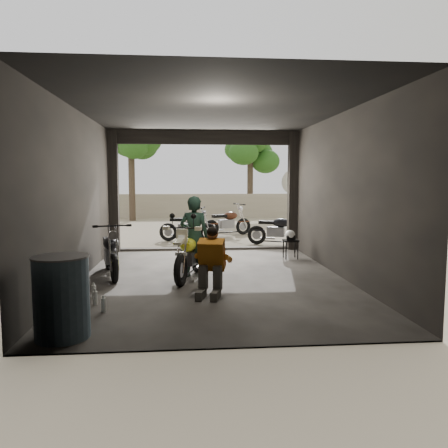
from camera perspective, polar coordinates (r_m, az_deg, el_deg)
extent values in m
plane|color=#7A6D56|center=(8.47, -1.45, -7.24)|extent=(80.00, 80.00, 0.00)
cube|color=#2D2B28|center=(8.47, -1.45, -7.18)|extent=(5.00, 7.00, 0.02)
plane|color=black|center=(8.35, -1.50, 14.67)|extent=(7.00, 7.00, 0.00)
cube|color=black|center=(4.77, 1.16, 2.08)|extent=(5.00, 0.02, 3.20)
cube|color=black|center=(8.48, -18.62, 3.39)|extent=(0.02, 7.00, 3.20)
cube|color=black|center=(8.78, 15.07, 3.57)|extent=(0.02, 7.00, 3.20)
cube|color=black|center=(11.77, -14.21, 4.10)|extent=(0.24, 0.24, 3.20)
cube|color=black|center=(11.98, 8.96, 4.24)|extent=(0.24, 0.24, 3.20)
cube|color=black|center=(11.72, -2.56, 11.22)|extent=(5.00, 0.16, 0.36)
cube|color=#2D2B28|center=(11.90, -2.52, -3.26)|extent=(5.00, 0.25, 0.08)
cube|color=gray|center=(22.28, -3.73, 2.40)|extent=(18.00, 0.30, 1.20)
cylinder|color=#382B1E|center=(20.88, -11.95, 5.34)|extent=(0.30, 0.30, 3.58)
ellipsoid|color=#1E4C14|center=(20.99, -12.08, 11.46)|extent=(2.20, 2.20, 3.14)
cylinder|color=#382B1E|center=(22.48, 3.43, 4.99)|extent=(0.30, 0.30, 3.20)
ellipsoid|color=#1E4C14|center=(22.55, 3.46, 10.08)|extent=(2.20, 2.20, 2.80)
imported|color=#162D24|center=(8.52, -3.90, -1.69)|extent=(0.67, 0.54, 1.61)
cube|color=black|center=(10.62, 8.70, -2.15)|extent=(0.34, 0.34, 0.04)
cylinder|color=black|center=(10.48, 8.11, -3.50)|extent=(0.03, 0.03, 0.46)
cylinder|color=black|center=(10.55, 9.62, -3.46)|extent=(0.03, 0.03, 0.46)
cylinder|color=black|center=(10.76, 7.76, -3.26)|extent=(0.03, 0.03, 0.46)
cylinder|color=black|center=(10.82, 9.24, -3.23)|extent=(0.03, 0.03, 0.46)
ellipsoid|color=white|center=(10.61, 8.62, -1.41)|extent=(0.33, 0.33, 0.23)
cylinder|color=#40596B|center=(5.62, -20.45, -9.08)|extent=(0.77, 0.77, 1.00)
cylinder|color=black|center=(12.93, 9.06, 1.75)|extent=(0.08, 0.08, 2.03)
cylinder|color=white|center=(12.88, 9.14, 5.44)|extent=(0.74, 0.03, 0.74)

